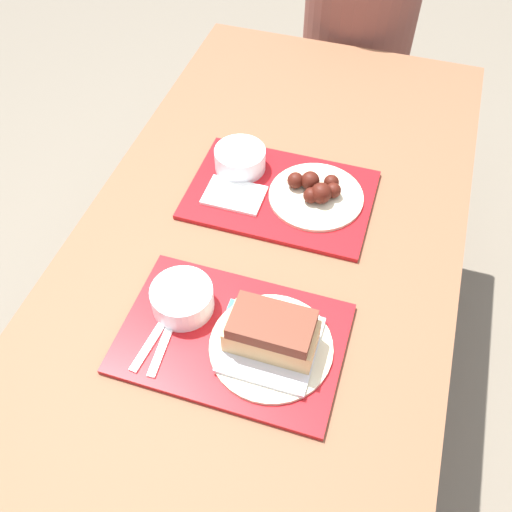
{
  "coord_description": "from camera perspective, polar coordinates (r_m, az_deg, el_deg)",
  "views": [
    {
      "loc": [
        0.23,
        -0.74,
        1.73
      ],
      "look_at": [
        0.0,
        -0.02,
        0.8
      ],
      "focal_mm": 40.0,
      "sensor_mm": 36.0,
      "label": 1
    }
  ],
  "objects": [
    {
      "name": "napkin_far",
      "position": [
        1.36,
        -2.19,
        6.1
      ],
      "size": [
        0.14,
        0.1,
        0.01
      ],
      "color": "white",
      "rests_on": "tray_far"
    },
    {
      "name": "plastic_fork_near",
      "position": [
        1.13,
        -10.04,
        -7.8
      ],
      "size": [
        0.03,
        0.17,
        0.0
      ],
      "color": "white",
      "rests_on": "tray_near"
    },
    {
      "name": "bowl_coleslaw_near",
      "position": [
        1.14,
        -7.38,
        -4.14
      ],
      "size": [
        0.12,
        0.12,
        0.06
      ],
      "color": "silver",
      "rests_on": "tray_near"
    },
    {
      "name": "condiment_packet",
      "position": [
        1.15,
        -1.95,
        -5.1
      ],
      "size": [
        0.04,
        0.03,
        0.01
      ],
      "color": "teal",
      "rests_on": "tray_near"
    },
    {
      "name": "bowl_coleslaw_far",
      "position": [
        1.41,
        -1.6,
        9.76
      ],
      "size": [
        0.12,
        0.12,
        0.06
      ],
      "color": "silver",
      "rests_on": "tray_far"
    },
    {
      "name": "plastic_knife_near",
      "position": [
        1.13,
        -9.02,
        -8.11
      ],
      "size": [
        0.03,
        0.17,
        0.0
      ],
      "color": "white",
      "rests_on": "tray_near"
    },
    {
      "name": "wings_plate_far",
      "position": [
        1.35,
        6.04,
        6.42
      ],
      "size": [
        0.22,
        0.22,
        0.06
      ],
      "color": "beige",
      "rests_on": "tray_far"
    },
    {
      "name": "tray_far",
      "position": [
        1.37,
        2.45,
        6.16
      ],
      "size": [
        0.43,
        0.29,
        0.01
      ],
      "color": "#B21419",
      "rests_on": "picnic_table"
    },
    {
      "name": "ground_plane",
      "position": [
        1.9,
        0.14,
        -14.81
      ],
      "size": [
        12.0,
        12.0,
        0.0
      ],
      "primitive_type": "plane",
      "color": "#706656"
    },
    {
      "name": "picnic_bench_far",
      "position": [
        2.31,
        8.86,
        15.08
      ],
      "size": [
        0.81,
        0.28,
        0.48
      ],
      "color": "brown",
      "rests_on": "ground_plane"
    },
    {
      "name": "tray_near",
      "position": [
        1.13,
        -2.38,
        -8.18
      ],
      "size": [
        0.43,
        0.29,
        0.01
      ],
      "color": "#B21419",
      "rests_on": "picnic_table"
    },
    {
      "name": "person_seated_across",
      "position": [
        2.12,
        10.49,
        23.07
      ],
      "size": [
        0.38,
        0.38,
        0.71
      ],
      "color": "brown",
      "rests_on": "picnic_bench_far"
    },
    {
      "name": "picnic_table",
      "position": [
        1.32,
        0.2,
        -2.78
      ],
      "size": [
        0.86,
        1.81,
        0.76
      ],
      "color": "brown",
      "rests_on": "ground_plane"
    },
    {
      "name": "brisket_sandwich_plate",
      "position": [
        1.07,
        1.55,
        -8.13
      ],
      "size": [
        0.24,
        0.24,
        0.1
      ],
      "color": "beige",
      "rests_on": "tray_near"
    }
  ]
}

